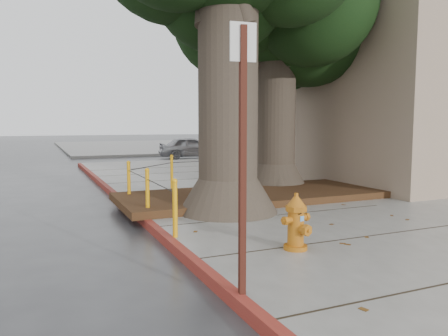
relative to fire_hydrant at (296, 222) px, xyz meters
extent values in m
plane|color=#28282B|center=(0.52, 0.16, -0.55)|extent=(140.00, 140.00, 0.00)
cube|color=slate|center=(6.52, 30.16, -0.48)|extent=(16.00, 20.00, 0.15)
cube|color=maroon|center=(-1.48, 2.66, -0.48)|extent=(0.14, 26.00, 0.16)
cube|color=black|center=(1.42, 4.06, -0.32)|extent=(6.40, 2.60, 0.16)
cube|color=gray|center=(10.52, 8.66, 4.45)|extent=(12.00, 13.00, 10.00)
cube|color=silver|center=(16.52, 26.16, 3.95)|extent=(10.00, 10.00, 9.00)
cube|color=slate|center=(22.52, 32.16, 5.45)|extent=(12.00, 14.00, 12.00)
cone|color=#4C3F33|center=(0.22, 2.86, -0.05)|extent=(2.04, 2.04, 0.70)
cylinder|color=#4C3F33|center=(0.22, 2.86, 1.98)|extent=(1.20, 1.20, 4.22)
cone|color=#4C3F33|center=(2.82, 5.36, -0.05)|extent=(1.77, 1.77, 0.70)
cylinder|color=#4C3F33|center=(2.82, 5.36, 1.77)|extent=(1.04, 1.04, 3.84)
sphere|color=black|center=(3.92, 5.76, 4.44)|extent=(3.00, 3.00, 3.00)
cylinder|color=orange|center=(-1.38, 1.36, 0.05)|extent=(0.08, 0.08, 0.90)
sphere|color=orange|center=(-1.38, 1.36, 0.50)|extent=(0.09, 0.09, 0.09)
cylinder|color=orange|center=(-1.38, 3.16, 0.05)|extent=(0.08, 0.08, 0.90)
sphere|color=orange|center=(-1.38, 3.16, 0.50)|extent=(0.09, 0.09, 0.09)
cylinder|color=orange|center=(-1.38, 4.96, 0.05)|extent=(0.08, 0.08, 0.90)
sphere|color=orange|center=(-1.38, 4.96, 0.50)|extent=(0.09, 0.09, 0.09)
cylinder|color=orange|center=(0.12, 6.46, 0.05)|extent=(0.08, 0.08, 0.90)
sphere|color=orange|center=(0.12, 6.46, 0.50)|extent=(0.09, 0.09, 0.09)
cylinder|color=orange|center=(2.32, 6.66, 0.05)|extent=(0.08, 0.08, 0.90)
sphere|color=orange|center=(2.32, 6.66, 0.50)|extent=(0.09, 0.09, 0.09)
cylinder|color=black|center=(-1.38, 2.26, 0.32)|extent=(0.02, 1.80, 0.02)
cylinder|color=black|center=(-1.38, 4.06, 0.32)|extent=(0.02, 1.80, 0.02)
cylinder|color=black|center=(-0.63, 5.71, 0.32)|extent=(1.51, 1.51, 0.02)
cylinder|color=black|center=(1.22, 6.56, 0.32)|extent=(2.20, 0.22, 0.02)
cylinder|color=#BB6713|center=(0.00, 0.01, -0.37)|extent=(0.41, 0.41, 0.06)
cylinder|color=#BB6713|center=(0.00, 0.01, -0.08)|extent=(0.28, 0.28, 0.53)
cylinder|color=#BB6713|center=(0.00, 0.01, 0.20)|extent=(0.37, 0.37, 0.07)
cone|color=#BB6713|center=(0.00, 0.01, 0.30)|extent=(0.35, 0.35, 0.15)
cylinder|color=#BB6713|center=(0.00, 0.01, 0.40)|extent=(0.07, 0.07, 0.05)
cylinder|color=#BB6713|center=(-0.14, -0.03, 0.05)|extent=(0.17, 0.13, 0.10)
cylinder|color=#BB6713|center=(0.13, 0.04, 0.05)|extent=(0.17, 0.13, 0.10)
cylinder|color=#BB6713|center=(0.03, -0.12, -0.08)|extent=(0.17, 0.18, 0.14)
cube|color=#5999D8|center=(0.03, -0.11, 0.07)|extent=(0.07, 0.02, 0.07)
cube|color=#471911|center=(-1.43, -1.17, 1.00)|extent=(0.07, 0.07, 2.79)
cube|color=silver|center=(-1.43, -1.17, 2.22)|extent=(0.28, 0.05, 0.39)
imported|color=#A9A9AE|center=(4.78, 18.07, 0.06)|extent=(3.72, 1.89, 1.21)
imported|color=maroon|center=(8.68, 18.48, -0.02)|extent=(3.25, 1.18, 1.07)
camera|label=1|loc=(-3.42, -5.20, 1.41)|focal=35.00mm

